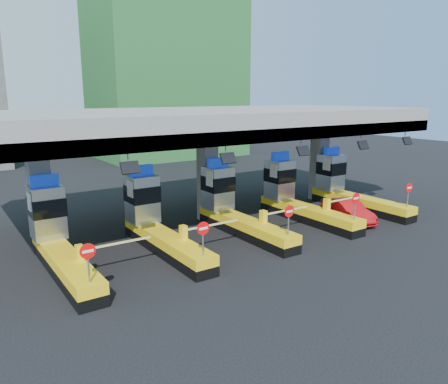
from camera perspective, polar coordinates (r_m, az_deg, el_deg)
ground at (r=25.93m, az=1.41°, el=-5.13°), size 120.00×120.00×0.00m
toll_canopy at (r=27.14m, az=-2.09°, el=8.88°), size 28.00×12.09×7.00m
toll_lane_far_left at (r=21.81m, az=-21.05°, el=-5.61°), size 4.43×8.00×4.16m
toll_lane_left at (r=23.33m, az=-9.04°, el=-3.73°), size 4.43×8.00×4.16m
toll_lane_center at (r=25.76m, az=1.07°, el=-2.01°), size 4.43×8.00×4.16m
toll_lane_right at (r=28.85m, az=9.21°, el=-0.57°), size 4.43×8.00×4.16m
toll_lane_far_right at (r=32.42m, az=15.67°, el=0.57°), size 4.43×8.00×4.16m
bg_building_scaffold at (r=58.69m, az=-7.65°, el=18.48°), size 18.00×12.00×28.00m
red_car at (r=28.76m, az=15.87°, el=-2.38°), size 2.54×4.46×1.39m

